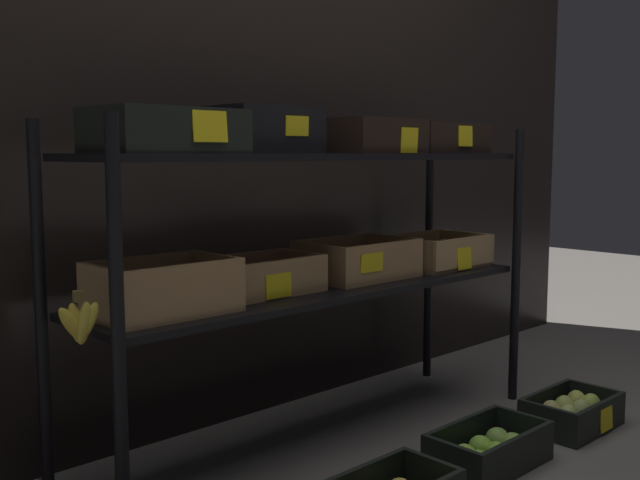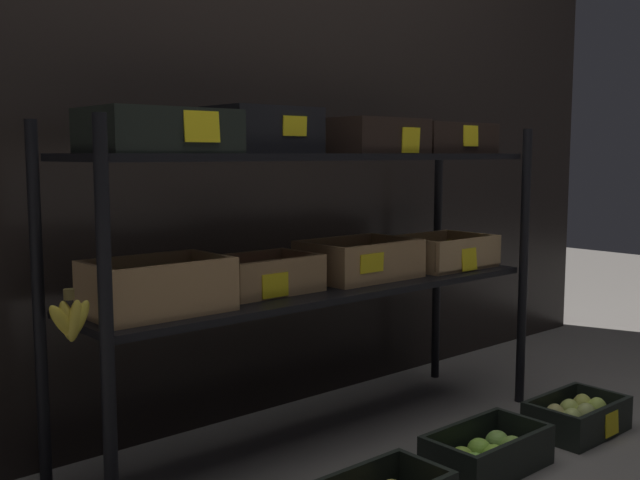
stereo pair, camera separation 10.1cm
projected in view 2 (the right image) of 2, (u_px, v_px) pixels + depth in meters
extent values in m
plane|color=#605B56|center=(320.00, 440.00, 2.35)|extent=(10.00, 10.00, 0.00)
cube|color=black|center=(243.00, 97.00, 2.52)|extent=(3.99, 0.12, 2.18)
cylinder|color=black|center=(107.00, 341.00, 1.62)|extent=(0.03, 0.03, 0.99)
cylinder|color=black|center=(523.00, 268.00, 2.66)|extent=(0.03, 0.03, 0.99)
cylinder|color=black|center=(39.00, 312.00, 1.92)|extent=(0.03, 0.03, 0.99)
cylinder|color=black|center=(437.00, 256.00, 2.96)|extent=(0.03, 0.03, 0.99)
cube|color=black|center=(320.00, 289.00, 2.29)|extent=(1.55, 0.37, 0.02)
cube|color=black|center=(320.00, 157.00, 2.25)|extent=(1.55, 0.37, 0.02)
cube|color=#A87F51|center=(158.00, 310.00, 1.90)|extent=(0.35, 0.23, 0.01)
cube|color=#A87F51|center=(179.00, 289.00, 1.82)|extent=(0.35, 0.02, 0.13)
cube|color=#A87F51|center=(138.00, 278.00, 1.97)|extent=(0.35, 0.02, 0.13)
cube|color=#A87F51|center=(95.00, 291.00, 1.78)|extent=(0.02, 0.19, 0.13)
cube|color=#A87F51|center=(213.00, 276.00, 2.00)|extent=(0.02, 0.19, 0.13)
ellipsoid|color=#ACBE56|center=(136.00, 296.00, 1.82)|extent=(0.07, 0.07, 0.09)
ellipsoid|color=#BDB04C|center=(163.00, 292.00, 1.87)|extent=(0.07, 0.07, 0.09)
ellipsoid|color=#B3C056|center=(194.00, 288.00, 1.92)|extent=(0.07, 0.07, 0.09)
ellipsoid|color=#B3BD5F|center=(120.00, 293.00, 1.87)|extent=(0.07, 0.07, 0.09)
ellipsoid|color=#A9C058|center=(149.00, 289.00, 1.92)|extent=(0.07, 0.07, 0.09)
ellipsoid|color=tan|center=(181.00, 285.00, 1.98)|extent=(0.07, 0.07, 0.09)
cube|color=#A87F51|center=(264.00, 290.00, 2.18)|extent=(0.31, 0.21, 0.01)
cube|color=#A87F51|center=(284.00, 276.00, 2.10)|extent=(0.31, 0.02, 0.10)
cube|color=#A87F51|center=(244.00, 268.00, 2.25)|extent=(0.31, 0.02, 0.10)
cube|color=#A87F51|center=(221.00, 277.00, 2.08)|extent=(0.02, 0.18, 0.10)
cube|color=#A87F51|center=(302.00, 267.00, 2.27)|extent=(0.02, 0.18, 0.10)
sphere|color=red|center=(253.00, 279.00, 2.12)|extent=(0.07, 0.07, 0.07)
sphere|color=red|center=(283.00, 275.00, 2.20)|extent=(0.07, 0.07, 0.07)
sphere|color=red|center=(243.00, 277.00, 2.16)|extent=(0.07, 0.07, 0.07)
sphere|color=red|center=(271.00, 273.00, 2.23)|extent=(0.07, 0.07, 0.07)
cube|color=yellow|center=(275.00, 285.00, 2.07)|extent=(0.09, 0.01, 0.07)
cube|color=#A87F51|center=(359.00, 276.00, 2.43)|extent=(0.37, 0.25, 0.01)
cube|color=#A87F51|center=(386.00, 261.00, 2.33)|extent=(0.37, 0.02, 0.11)
cube|color=#A87F51|center=(335.00, 254.00, 2.51)|extent=(0.37, 0.02, 0.11)
cube|color=#A87F51|center=(319.00, 262.00, 2.31)|extent=(0.02, 0.22, 0.11)
cube|color=#A87F51|center=(396.00, 253.00, 2.54)|extent=(0.02, 0.22, 0.11)
sphere|color=#DFB451|center=(349.00, 268.00, 2.34)|extent=(0.07, 0.07, 0.07)
sphere|color=gold|center=(367.00, 265.00, 2.40)|extent=(0.07, 0.07, 0.07)
sphere|color=#E0C154|center=(387.00, 262.00, 2.46)|extent=(0.07, 0.07, 0.07)
sphere|color=gold|center=(331.00, 265.00, 2.40)|extent=(0.07, 0.07, 0.07)
sphere|color=#E5B455|center=(351.00, 262.00, 2.46)|extent=(0.07, 0.07, 0.07)
sphere|color=#D1B850|center=(371.00, 260.00, 2.51)|extent=(0.07, 0.07, 0.07)
cube|color=yellow|center=(372.00, 263.00, 2.28)|extent=(0.10, 0.01, 0.06)
cube|color=tan|center=(443.00, 265.00, 2.67)|extent=(0.34, 0.25, 0.01)
cube|color=tan|center=(470.00, 253.00, 2.57)|extent=(0.34, 0.02, 0.10)
cube|color=tan|center=(418.00, 247.00, 2.75)|extent=(0.34, 0.02, 0.10)
cube|color=tan|center=(413.00, 254.00, 2.55)|extent=(0.02, 0.22, 0.10)
cube|color=tan|center=(471.00, 246.00, 2.77)|extent=(0.02, 0.22, 0.10)
ellipsoid|color=yellow|center=(437.00, 256.00, 2.58)|extent=(0.06, 0.06, 0.08)
ellipsoid|color=yellow|center=(453.00, 254.00, 2.63)|extent=(0.06, 0.06, 0.08)
ellipsoid|color=yellow|center=(466.00, 252.00, 2.69)|extent=(0.06, 0.06, 0.08)
ellipsoid|color=yellow|center=(420.00, 254.00, 2.64)|extent=(0.06, 0.06, 0.08)
ellipsoid|color=yellow|center=(434.00, 252.00, 2.69)|extent=(0.06, 0.06, 0.08)
ellipsoid|color=yellow|center=(450.00, 250.00, 2.74)|extent=(0.06, 0.06, 0.08)
cube|color=yellow|center=(469.00, 259.00, 2.56)|extent=(0.08, 0.01, 0.08)
cube|color=black|center=(159.00, 151.00, 1.84)|extent=(0.35, 0.25, 0.01)
cube|color=black|center=(183.00, 128.00, 1.75)|extent=(0.35, 0.02, 0.10)
cube|color=black|center=(137.00, 130.00, 1.92)|extent=(0.35, 0.02, 0.10)
cube|color=black|center=(94.00, 127.00, 1.72)|extent=(0.02, 0.21, 0.10)
cube|color=black|center=(216.00, 130.00, 1.94)|extent=(0.02, 0.21, 0.10)
sphere|color=#6B184B|center=(130.00, 138.00, 1.73)|extent=(0.05, 0.05, 0.05)
sphere|color=#672451|center=(152.00, 138.00, 1.76)|extent=(0.05, 0.05, 0.05)
sphere|color=#62225C|center=(170.00, 138.00, 1.80)|extent=(0.05, 0.05, 0.05)
sphere|color=#622256|center=(191.00, 139.00, 1.83)|extent=(0.05, 0.05, 0.05)
sphere|color=#612A4C|center=(209.00, 139.00, 1.87)|extent=(0.05, 0.05, 0.05)
sphere|color=#6B1C57|center=(119.00, 138.00, 1.77)|extent=(0.05, 0.05, 0.05)
sphere|color=#5B165C|center=(141.00, 138.00, 1.80)|extent=(0.05, 0.05, 0.05)
sphere|color=#601751|center=(160.00, 139.00, 1.84)|extent=(0.05, 0.05, 0.05)
sphere|color=#592156|center=(178.00, 139.00, 1.87)|extent=(0.05, 0.05, 0.05)
sphere|color=#64284F|center=(196.00, 139.00, 1.91)|extent=(0.05, 0.05, 0.05)
sphere|color=#5C2251|center=(109.00, 139.00, 1.81)|extent=(0.05, 0.05, 0.05)
sphere|color=#542E55|center=(129.00, 139.00, 1.85)|extent=(0.05, 0.05, 0.05)
sphere|color=#551E55|center=(150.00, 139.00, 1.88)|extent=(0.05, 0.05, 0.05)
sphere|color=#6C204C|center=(166.00, 139.00, 1.91)|extent=(0.05, 0.05, 0.05)
sphere|color=#56284C|center=(185.00, 140.00, 1.95)|extent=(0.05, 0.05, 0.05)
cube|color=yellow|center=(202.00, 127.00, 1.77)|extent=(0.10, 0.01, 0.07)
cube|color=black|center=(263.00, 151.00, 2.16)|extent=(0.30, 0.20, 0.01)
cube|color=black|center=(283.00, 127.00, 2.08)|extent=(0.30, 0.02, 0.12)
cube|color=black|center=(244.00, 129.00, 2.22)|extent=(0.30, 0.02, 0.12)
cube|color=black|center=(221.00, 127.00, 2.06)|extent=(0.02, 0.17, 0.12)
cube|color=black|center=(301.00, 129.00, 2.24)|extent=(0.02, 0.17, 0.12)
sphere|color=orange|center=(249.00, 138.00, 2.09)|extent=(0.06, 0.06, 0.06)
sphere|color=orange|center=(269.00, 139.00, 2.13)|extent=(0.06, 0.06, 0.06)
sphere|color=orange|center=(286.00, 139.00, 2.18)|extent=(0.06, 0.06, 0.06)
sphere|color=orange|center=(238.00, 139.00, 2.12)|extent=(0.06, 0.06, 0.06)
sphere|color=orange|center=(257.00, 139.00, 2.18)|extent=(0.06, 0.06, 0.06)
sphere|color=orange|center=(276.00, 139.00, 2.22)|extent=(0.06, 0.06, 0.06)
cube|color=yellow|center=(295.00, 126.00, 2.09)|extent=(0.08, 0.01, 0.06)
cube|color=black|center=(374.00, 152.00, 2.35)|extent=(0.31, 0.21, 0.01)
cube|color=black|center=(397.00, 133.00, 2.27)|extent=(0.31, 0.02, 0.10)
cube|color=black|center=(353.00, 135.00, 2.42)|extent=(0.31, 0.02, 0.10)
cube|color=black|center=(340.00, 133.00, 2.25)|extent=(0.02, 0.18, 0.10)
cube|color=black|center=(406.00, 135.00, 2.44)|extent=(0.02, 0.18, 0.10)
sphere|color=orange|center=(368.00, 138.00, 2.29)|extent=(0.07, 0.07, 0.07)
sphere|color=orange|center=(392.00, 138.00, 2.37)|extent=(0.07, 0.07, 0.07)
sphere|color=orange|center=(357.00, 138.00, 2.33)|extent=(0.07, 0.07, 0.07)
sphere|color=orange|center=(379.00, 138.00, 2.40)|extent=(0.07, 0.07, 0.07)
cube|color=yellow|center=(411.00, 140.00, 2.30)|extent=(0.08, 0.01, 0.08)
cube|color=black|center=(444.00, 152.00, 2.61)|extent=(0.36, 0.21, 0.01)
cube|color=black|center=(466.00, 136.00, 2.53)|extent=(0.36, 0.02, 0.09)
cube|color=black|center=(424.00, 137.00, 2.67)|extent=(0.36, 0.02, 0.09)
cube|color=black|center=(412.00, 136.00, 2.49)|extent=(0.02, 0.17, 0.09)
cube|color=black|center=(475.00, 137.00, 2.71)|extent=(0.02, 0.17, 0.09)
sphere|color=#91B53E|center=(434.00, 139.00, 2.53)|extent=(0.07, 0.07, 0.07)
sphere|color=#91C446|center=(450.00, 140.00, 2.58)|extent=(0.07, 0.07, 0.07)
sphere|color=#8DB943|center=(467.00, 140.00, 2.63)|extent=(0.07, 0.07, 0.07)
sphere|color=#97B045|center=(422.00, 140.00, 2.57)|extent=(0.07, 0.07, 0.07)
sphere|color=#85BE46|center=(439.00, 140.00, 2.63)|extent=(0.07, 0.07, 0.07)
sphere|color=#7FBD3A|center=(453.00, 140.00, 2.67)|extent=(0.07, 0.07, 0.07)
cube|color=yellow|center=(471.00, 136.00, 2.53)|extent=(0.08, 0.01, 0.07)
cylinder|color=brown|center=(69.00, 294.00, 1.66)|extent=(0.02, 0.02, 0.02)
ellipsoid|color=yellow|center=(63.00, 322.00, 1.65)|extent=(0.08, 0.03, 0.10)
ellipsoid|color=gold|center=(67.00, 321.00, 1.67)|extent=(0.05, 0.03, 0.10)
ellipsoid|color=yellow|center=(75.00, 321.00, 1.67)|extent=(0.05, 0.03, 0.10)
ellipsoid|color=yellow|center=(78.00, 320.00, 1.67)|extent=(0.08, 0.03, 0.10)
cube|color=black|center=(425.00, 479.00, 1.92)|extent=(0.02, 0.17, 0.10)
cube|color=black|center=(487.00, 468.00, 2.13)|extent=(0.37, 0.21, 0.01)
cube|color=black|center=(516.00, 458.00, 2.05)|extent=(0.37, 0.02, 0.10)
cube|color=black|center=(461.00, 439.00, 2.19)|extent=(0.37, 0.02, 0.10)
cube|color=black|center=(447.00, 465.00, 2.00)|extent=(0.02, 0.17, 0.10)
cube|color=black|center=(523.00, 433.00, 2.24)|extent=(0.02, 0.17, 0.10)
sphere|color=#84C343|center=(475.00, 466.00, 2.04)|extent=(0.07, 0.07, 0.07)
sphere|color=#89BE36|center=(494.00, 457.00, 2.10)|extent=(0.07, 0.07, 0.07)
sphere|color=#88B246|center=(512.00, 448.00, 2.16)|extent=(0.07, 0.07, 0.07)
sphere|color=#91BB37|center=(462.00, 459.00, 2.08)|extent=(0.07, 0.07, 0.07)
sphere|color=#87BF3A|center=(479.00, 451.00, 2.14)|extent=(0.07, 0.07, 0.07)
sphere|color=#80B048|center=(497.00, 442.00, 2.20)|extent=(0.07, 0.07, 0.07)
cube|color=black|center=(576.00, 430.00, 2.42)|extent=(0.33, 0.21, 0.01)
cube|color=black|center=(605.00, 422.00, 2.34)|extent=(0.33, 0.02, 0.10)
cube|color=black|center=(550.00, 406.00, 2.48)|extent=(0.33, 0.02, 0.10)
cube|color=black|center=(550.00, 425.00, 2.31)|extent=(0.02, 0.18, 0.10)
cube|color=black|center=(601.00, 403.00, 2.51)|extent=(0.02, 0.18, 0.10)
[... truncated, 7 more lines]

